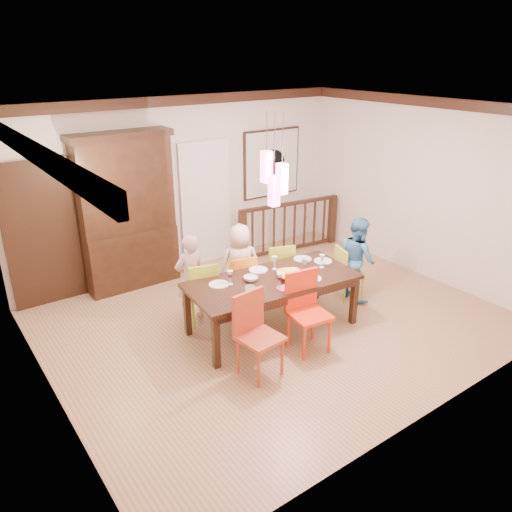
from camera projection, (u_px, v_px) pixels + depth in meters
floor at (275, 320)px, 7.09m from camera, size 6.00×6.00×0.00m
ceiling at (279, 109)px, 5.98m from camera, size 6.00×6.00×0.00m
wall_back at (186, 185)px, 8.41m from camera, size 6.00×0.00×6.00m
wall_left at (37, 281)px, 4.91m from camera, size 0.00×5.00×5.00m
wall_right at (421, 189)px, 8.15m from camera, size 0.00×5.00×5.00m
crown_molding at (278, 116)px, 6.01m from camera, size 6.00×5.00×0.16m
panel_door at (42, 237)px, 7.23m from camera, size 1.04×0.07×2.24m
white_doorway at (205, 205)px, 8.72m from camera, size 0.97×0.05×2.22m
painting at (272, 163)px, 9.29m from camera, size 1.25×0.06×1.25m
pendant_cluster at (274, 178)px, 6.08m from camera, size 0.27×0.21×1.14m
dining_table at (273, 284)px, 6.63m from camera, size 2.37×1.25×0.75m
chair_far_left at (201, 287)px, 6.89m from camera, size 0.50×0.50×0.92m
chair_far_mid at (239, 279)px, 7.18m from camera, size 0.48×0.48×0.89m
chair_far_right at (278, 266)px, 7.58m from camera, size 0.52×0.52×0.90m
chair_near_left at (260, 331)px, 5.70m from camera, size 0.50×0.50×1.01m
chair_near_mid at (310, 309)px, 6.18m from camera, size 0.53×0.53×1.03m
chair_end_right at (350, 269)px, 7.56m from camera, size 0.48×0.48×0.84m
china_hutch at (127, 212)px, 7.72m from camera, size 1.56×0.46×2.46m
balustrade at (289, 226)px, 9.36m from camera, size 2.11×0.34×0.96m
person_far_left at (190, 278)px, 6.92m from camera, size 0.46×0.31×1.26m
person_far_mid at (240, 265)px, 7.37m from camera, size 0.71×0.60×1.24m
person_end_right at (357, 258)px, 7.52m from camera, size 0.65×0.74×1.29m
serving_bowl at (290, 275)px, 6.61m from camera, size 0.44×0.44×0.08m
small_bowl at (251, 279)px, 6.54m from camera, size 0.23×0.23×0.06m
cup_left at (250, 290)px, 6.19m from camera, size 0.13×0.13×0.10m
cup_right at (305, 261)px, 7.04m from camera, size 0.13×0.13×0.09m
plate_far_left at (219, 284)px, 6.43m from camera, size 0.26×0.26×0.01m
plate_far_mid at (258, 270)px, 6.86m from camera, size 0.26×0.26×0.01m
plate_far_right at (303, 259)px, 7.22m from camera, size 0.26×0.26×0.01m
plate_near_left at (243, 299)px, 6.04m from camera, size 0.26×0.26×0.01m
plate_near_mid at (312, 279)px, 6.59m from camera, size 0.26×0.26×0.01m
plate_end_right at (323, 261)px, 7.14m from camera, size 0.26×0.26×0.01m
wine_glass_a at (230, 278)px, 6.42m from camera, size 0.08×0.08×0.19m
wine_glass_b at (275, 263)px, 6.86m from camera, size 0.08×0.08×0.19m
wine_glass_c at (280, 280)px, 6.34m from camera, size 0.08×0.08×0.19m
wine_glass_d at (322, 261)px, 6.92m from camera, size 0.08×0.08×0.19m
napkin at (284, 288)px, 6.33m from camera, size 0.18×0.14×0.01m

